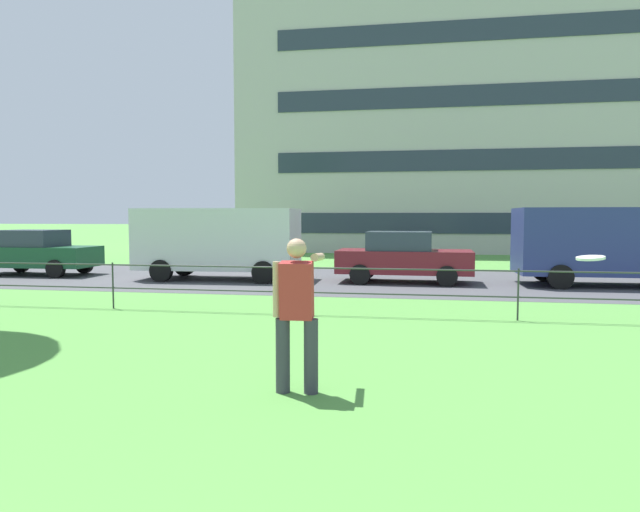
# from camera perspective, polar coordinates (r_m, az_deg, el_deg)

# --- Properties ---
(street_strip) EXTENTS (80.00, 7.74, 0.01)m
(street_strip) POSITION_cam_1_polar(r_m,az_deg,el_deg) (17.70, 2.38, -2.42)
(street_strip) COLOR #4C4C51
(street_strip) RESTS_ON ground
(park_fence) EXTENTS (33.51, 0.04, 1.00)m
(park_fence) POSITION_cam_1_polar(r_m,az_deg,el_deg) (11.38, -1.75, -2.60)
(park_fence) COLOR #333833
(park_fence) RESTS_ON ground
(person_thrower) EXTENTS (0.51, 0.78, 1.74)m
(person_thrower) POSITION_cam_1_polar(r_m,az_deg,el_deg) (6.28, -2.37, -5.48)
(person_thrower) COLOR #383842
(person_thrower) RESTS_ON ground
(frisbee) EXTENTS (0.38, 0.38, 0.05)m
(frisbee) POSITION_cam_1_polar(r_m,az_deg,el_deg) (6.19, 25.79, -0.18)
(frisbee) COLOR white
(car_dark_green_far_left) EXTENTS (4.01, 1.83, 1.54)m
(car_dark_green_far_left) POSITION_cam_1_polar(r_m,az_deg,el_deg) (21.44, -26.91, 0.35)
(car_dark_green_far_left) COLOR #194C2D
(car_dark_green_far_left) RESTS_ON ground
(panel_van_far_right) EXTENTS (5.05, 2.20, 2.24)m
(panel_van_far_right) POSITION_cam_1_polar(r_m,az_deg,el_deg) (18.01, -10.27, 1.67)
(panel_van_far_right) COLOR silver
(panel_van_far_right) RESTS_ON ground
(car_maroon_center) EXTENTS (4.04, 1.89, 1.54)m
(car_maroon_center) POSITION_cam_1_polar(r_m,az_deg,el_deg) (17.07, 8.44, -0.08)
(car_maroon_center) COLOR maroon
(car_maroon_center) RESTS_ON ground
(panel_van_right) EXTENTS (5.03, 2.16, 2.24)m
(panel_van_right) POSITION_cam_1_polar(r_m,az_deg,el_deg) (17.96, 27.29, 1.29)
(panel_van_right) COLOR navy
(panel_van_right) RESTS_ON ground
(apartment_building_background) EXTENTS (31.88, 14.33, 16.93)m
(apartment_building_background) POSITION_cam_1_polar(r_m,az_deg,el_deg) (38.47, 18.69, 13.48)
(apartment_building_background) COLOR #B7B2AD
(apartment_building_background) RESTS_ON ground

